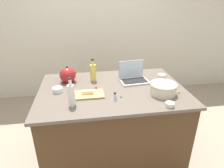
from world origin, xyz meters
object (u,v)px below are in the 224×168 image
ramekin_wide (162,76)px  kitchen_timer (115,97)px  mixing_bowl_large (163,88)px  ramekin_small (57,90)px  kettle (68,75)px  ramekin_medium (170,105)px  butter_stick_left (88,92)px  cutting_board (88,94)px  bottle_vinegar (71,95)px  laptop (133,77)px  bottle_oil (93,72)px

ramekin_wide → kitchen_timer: size_ratio=1.12×
mixing_bowl_large → ramekin_small: bearing=169.1°
kettle → ramekin_medium: size_ratio=2.67×
ramekin_wide → ramekin_medium: bearing=-106.1°
mixing_bowl_large → ramekin_wide: 0.43m
mixing_bowl_large → ramekin_small: mixing_bowl_large is taller
butter_stick_left → cutting_board: bearing=0.0°
ramekin_medium → mixing_bowl_large: bearing=82.1°
bottle_vinegar → ramekin_medium: 0.87m
laptop → mixing_bowl_large: (0.21, -0.37, 0.01)m
laptop → butter_stick_left: (-0.53, -0.29, -0.01)m
butter_stick_left → ramekin_wide: (0.89, 0.32, -0.01)m
laptop → kettle: 0.74m
bottle_oil → kettle: (-0.28, 0.02, -0.03)m
butter_stick_left → ramekin_wide: 0.95m
kettle → kitchen_timer: size_ratio=2.77×
mixing_bowl_large → kitchen_timer: (-0.49, -0.05, -0.02)m
cutting_board → butter_stick_left: (-0.00, 0.00, 0.03)m
mixing_bowl_large → ramekin_small: (-1.04, 0.20, -0.04)m
mixing_bowl_large → butter_stick_left: bearing=173.5°
laptop → kettle: bearing=173.6°
laptop → kitchen_timer: size_ratio=4.27×
kitchen_timer → ramekin_medium: bearing=-23.0°
bottle_oil → ramekin_small: size_ratio=2.66×
mixing_bowl_large → cutting_board: (-0.74, 0.08, -0.05)m
laptop → mixing_bowl_large: bearing=-60.7°
bottle_oil → bottle_vinegar: bearing=-113.1°
laptop → cutting_board: (-0.53, -0.29, -0.04)m
ramekin_wide → mixing_bowl_large: bearing=-110.7°
kitchen_timer → ramekin_wide: bearing=35.0°
ramekin_wide → cutting_board: bearing=-160.2°
ramekin_medium → ramekin_wide: ramekin_wide is taller
laptop → ramekin_small: 0.85m
bottle_vinegar → cutting_board: 0.25m
ramekin_small → kitchen_timer: (0.55, -0.25, 0.01)m
cutting_board → butter_stick_left: 0.03m
bottle_oil → ramekin_wide: 0.82m
mixing_bowl_large → ramekin_wide: mixing_bowl_large is taller
butter_stick_left → ramekin_medium: size_ratio=1.38×
bottle_oil → ramekin_small: bottle_oil is taller
ramekin_small → ramekin_wide: bearing=9.7°
bottle_vinegar → cutting_board: (0.15, 0.18, -0.10)m
ramekin_small → kitchen_timer: kitchen_timer is taller
butter_stick_left → kitchen_timer: 0.28m
ramekin_wide → bottle_vinegar: bearing=-154.5°
bottle_oil → kitchen_timer: bearing=-70.8°
mixing_bowl_large → bottle_vinegar: bearing=-174.1°
mixing_bowl_large → bottle_oil: 0.79m
cutting_board → mixing_bowl_large: bearing=-6.5°
kettle → kitchen_timer: 0.68m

